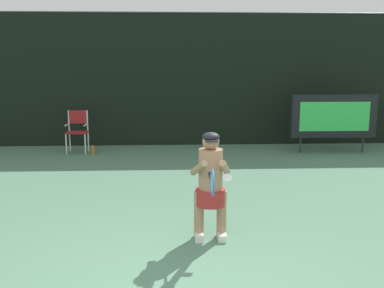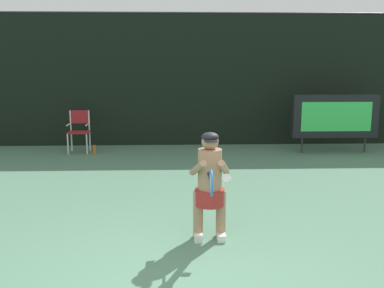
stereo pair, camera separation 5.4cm
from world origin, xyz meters
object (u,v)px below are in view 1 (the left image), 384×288
(water_bottle, at_px, (93,150))
(tennis_racket, at_px, (212,182))
(umpire_chair, at_px, (77,129))
(scoreboard, at_px, (333,116))
(tennis_player, at_px, (211,183))

(water_bottle, distance_m, tennis_racket, 6.61)
(umpire_chair, bearing_deg, scoreboard, -2.72)
(water_bottle, relative_size, tennis_racket, 0.44)
(water_bottle, relative_size, tennis_player, 0.19)
(water_bottle, xyz_separation_m, tennis_racket, (2.48, -6.07, 0.80))
(scoreboard, xyz_separation_m, tennis_racket, (-3.67, -6.08, -0.02))
(umpire_chair, distance_m, tennis_player, 6.53)
(tennis_racket, bearing_deg, tennis_player, 96.16)
(tennis_player, relative_size, tennis_racket, 2.37)
(water_bottle, distance_m, tennis_player, 6.09)
(scoreboard, height_order, tennis_racket, scoreboard)
(tennis_player, bearing_deg, tennis_racket, -93.21)
(tennis_player, xyz_separation_m, tennis_racket, (-0.03, -0.56, 0.16))
(umpire_chair, height_order, tennis_player, tennis_player)
(scoreboard, xyz_separation_m, umpire_chair, (-6.59, 0.31, -0.33))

